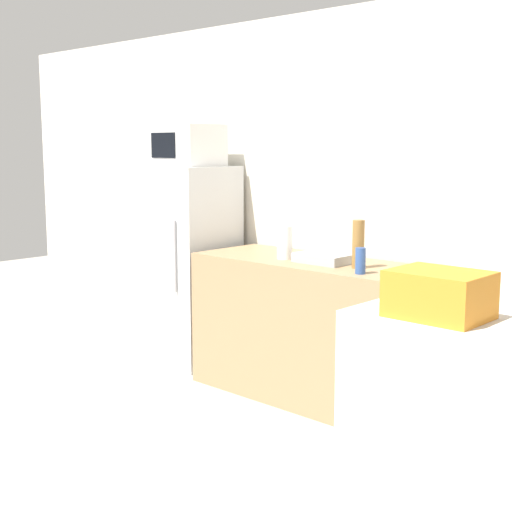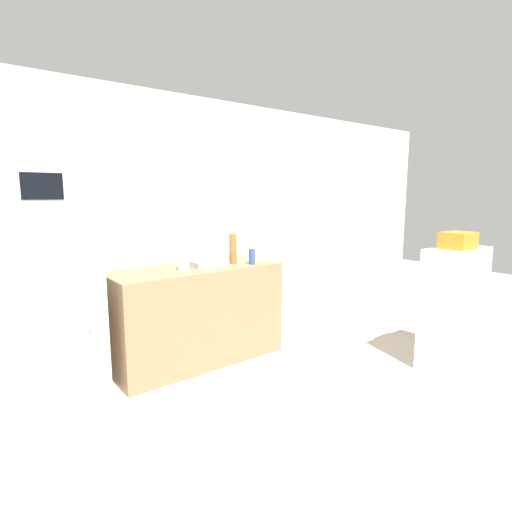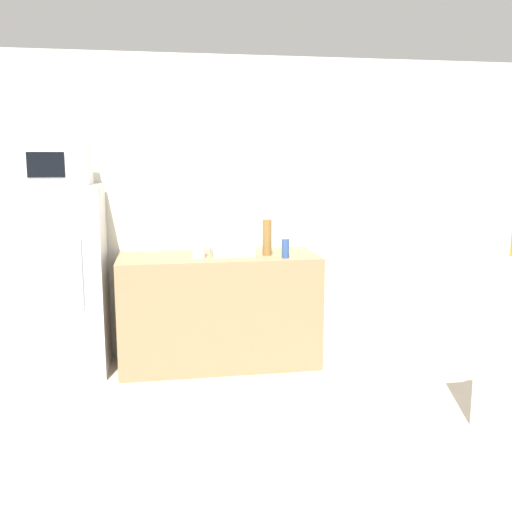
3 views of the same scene
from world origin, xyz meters
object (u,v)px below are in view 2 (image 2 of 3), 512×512
(basket, at_px, (458,241))
(jar, at_px, (472,240))
(paper_towel_roll, at_px, (183,258))
(refrigerator, at_px, (54,306))
(bottle_short, at_px, (252,256))
(microwave, at_px, (44,187))
(bottle_tall, at_px, (233,249))

(basket, distance_m, jar, 0.31)
(basket, relative_size, paper_towel_roll, 1.33)
(jar, bearing_deg, refrigerator, 153.92)
(bottle_short, height_order, basket, basket)
(jar, xyz_separation_m, paper_towel_roll, (-2.27, 1.53, -0.14))
(basket, bearing_deg, jar, 1.30)
(basket, bearing_deg, microwave, 151.61)
(bottle_tall, distance_m, basket, 2.10)
(bottle_tall, height_order, basket, basket)
(basket, relative_size, jar, 2.70)
(bottle_tall, xyz_separation_m, paper_towel_roll, (-0.57, -0.03, -0.04))
(bottle_tall, distance_m, bottle_short, 0.21)
(refrigerator, bearing_deg, basket, -28.42)
(refrigerator, distance_m, bottle_tall, 1.68)
(microwave, relative_size, bottle_tall, 1.65)
(refrigerator, height_order, jar, refrigerator)
(microwave, height_order, basket, microwave)
(bottle_short, bearing_deg, basket, -48.00)
(refrigerator, relative_size, jar, 13.95)
(bottle_short, relative_size, jar, 1.42)
(paper_towel_roll, bearing_deg, basket, -38.07)
(refrigerator, relative_size, microwave, 3.10)
(basket, height_order, paper_towel_roll, basket)
(refrigerator, xyz_separation_m, basket, (3.04, -1.65, 0.45))
(jar, bearing_deg, paper_towel_roll, 146.00)
(bottle_tall, xyz_separation_m, bottle_short, (0.12, -0.15, -0.07))
(jar, height_order, paper_towel_roll, jar)
(refrigerator, bearing_deg, jar, -26.08)
(paper_towel_roll, bearing_deg, bottle_tall, 2.67)
(microwave, relative_size, jar, 4.50)
(refrigerator, xyz_separation_m, bottle_tall, (1.65, -0.08, 0.32))
(microwave, xyz_separation_m, bottle_short, (1.77, -0.23, -0.67))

